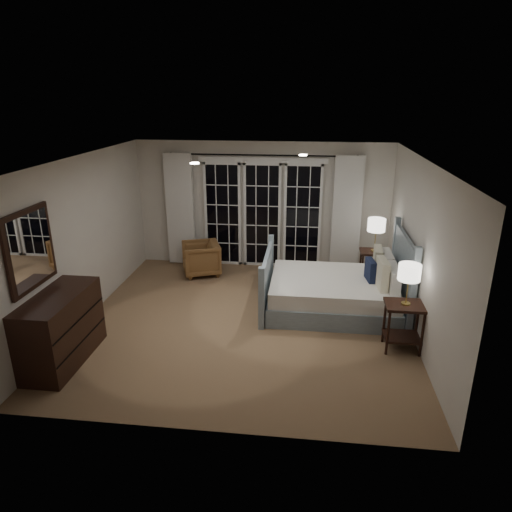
# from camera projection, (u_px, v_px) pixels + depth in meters

# --- Properties ---
(floor) EXTENTS (5.00, 5.00, 0.00)m
(floor) POSITION_uv_depth(u_px,v_px,m) (245.00, 320.00, 7.14)
(floor) COLOR olive
(floor) RESTS_ON ground
(ceiling) EXTENTS (5.00, 5.00, 0.00)m
(ceiling) POSITION_uv_depth(u_px,v_px,m) (244.00, 159.00, 6.30)
(ceiling) COLOR white
(ceiling) RESTS_ON wall_back
(wall_left) EXTENTS (0.02, 5.00, 2.50)m
(wall_left) POSITION_uv_depth(u_px,v_px,m) (84.00, 239.00, 6.99)
(wall_left) COLOR beige
(wall_left) RESTS_ON floor
(wall_right) EXTENTS (0.02, 5.00, 2.50)m
(wall_right) POSITION_uv_depth(u_px,v_px,m) (420.00, 251.00, 6.44)
(wall_right) COLOR beige
(wall_right) RESTS_ON floor
(wall_back) EXTENTS (5.00, 0.02, 2.50)m
(wall_back) POSITION_uv_depth(u_px,v_px,m) (262.00, 206.00, 9.05)
(wall_back) COLOR beige
(wall_back) RESTS_ON floor
(wall_front) EXTENTS (5.00, 0.02, 2.50)m
(wall_front) POSITION_uv_depth(u_px,v_px,m) (208.00, 326.00, 4.38)
(wall_front) COLOR beige
(wall_front) RESTS_ON floor
(french_doors) EXTENTS (2.50, 0.04, 2.20)m
(french_doors) POSITION_uv_depth(u_px,v_px,m) (262.00, 214.00, 9.07)
(french_doors) COLOR black
(french_doors) RESTS_ON wall_back
(curtain_rod) EXTENTS (3.50, 0.03, 0.03)m
(curtain_rod) POSITION_uv_depth(u_px,v_px,m) (262.00, 155.00, 8.62)
(curtain_rod) COLOR black
(curtain_rod) RESTS_ON wall_back
(curtain_left) EXTENTS (0.55, 0.10, 2.25)m
(curtain_left) POSITION_uv_depth(u_px,v_px,m) (180.00, 210.00, 9.16)
(curtain_left) COLOR silver
(curtain_left) RESTS_ON curtain_rod
(curtain_right) EXTENTS (0.55, 0.10, 2.25)m
(curtain_right) POSITION_uv_depth(u_px,v_px,m) (347.00, 214.00, 8.79)
(curtain_right) COLOR silver
(curtain_right) RESTS_ON curtain_rod
(downlight_a) EXTENTS (0.12, 0.12, 0.01)m
(downlight_a) POSITION_uv_depth(u_px,v_px,m) (303.00, 155.00, 6.77)
(downlight_a) COLOR white
(downlight_a) RESTS_ON ceiling
(downlight_b) EXTENTS (0.12, 0.12, 0.01)m
(downlight_b) POSITION_uv_depth(u_px,v_px,m) (195.00, 163.00, 5.99)
(downlight_b) COLOR white
(downlight_b) RESTS_ON ceiling
(bed) EXTENTS (2.21, 1.58, 1.29)m
(bed) POSITION_uv_depth(u_px,v_px,m) (336.00, 291.00, 7.41)
(bed) COLOR #889AA4
(bed) RESTS_ON floor
(nightstand_left) EXTENTS (0.53, 0.42, 0.69)m
(nightstand_left) POSITION_uv_depth(u_px,v_px,m) (404.00, 320.00, 6.20)
(nightstand_left) COLOR black
(nightstand_left) RESTS_ON floor
(nightstand_right) EXTENTS (0.49, 0.40, 0.64)m
(nightstand_right) POSITION_uv_depth(u_px,v_px,m) (373.00, 262.00, 8.39)
(nightstand_right) COLOR black
(nightstand_right) RESTS_ON floor
(lamp_left) EXTENTS (0.29, 0.29, 0.57)m
(lamp_left) POSITION_uv_depth(u_px,v_px,m) (409.00, 273.00, 5.97)
(lamp_left) COLOR tan
(lamp_left) RESTS_ON nightstand_left
(lamp_right) EXTENTS (0.32, 0.32, 0.61)m
(lamp_right) POSITION_uv_depth(u_px,v_px,m) (376.00, 225.00, 8.15)
(lamp_right) COLOR tan
(lamp_right) RESTS_ON nightstand_right
(armchair) EXTENTS (0.89, 0.88, 0.64)m
(armchair) POSITION_uv_depth(u_px,v_px,m) (201.00, 258.00, 8.88)
(armchair) COLOR brown
(armchair) RESTS_ON floor
(dresser) EXTENTS (0.57, 1.33, 0.94)m
(dresser) POSITION_uv_depth(u_px,v_px,m) (61.00, 328.00, 5.93)
(dresser) COLOR black
(dresser) RESTS_ON floor
(mirror) EXTENTS (0.05, 0.85, 1.00)m
(mirror) POSITION_uv_depth(u_px,v_px,m) (30.00, 250.00, 5.59)
(mirror) COLOR black
(mirror) RESTS_ON wall_left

